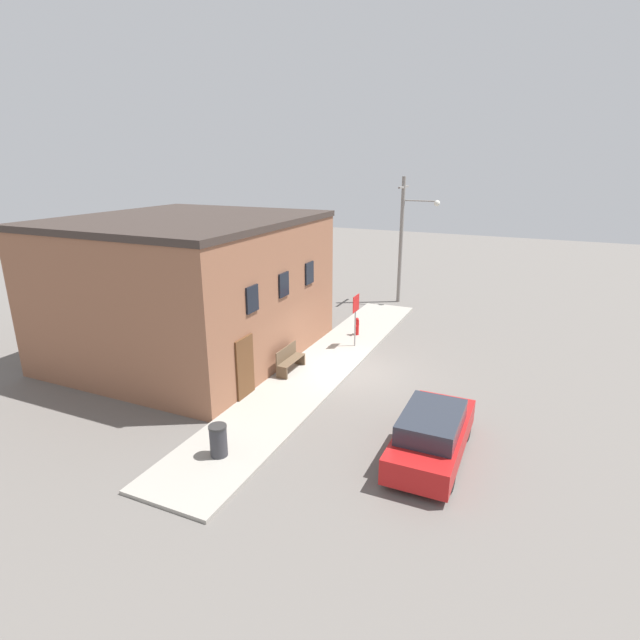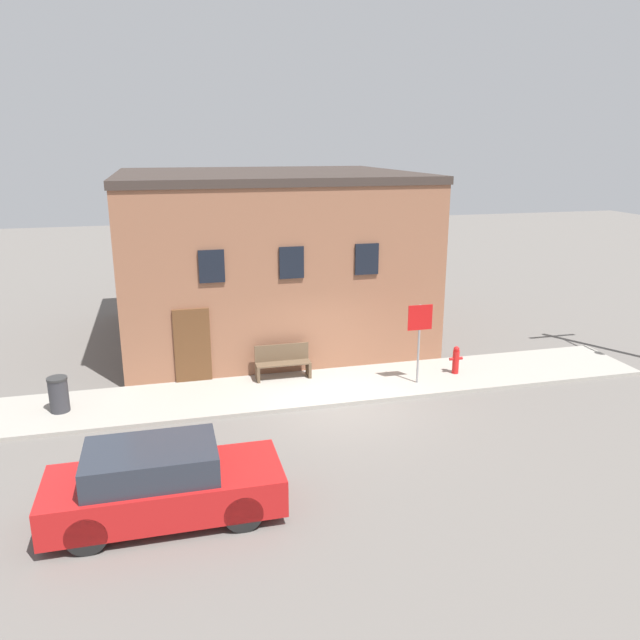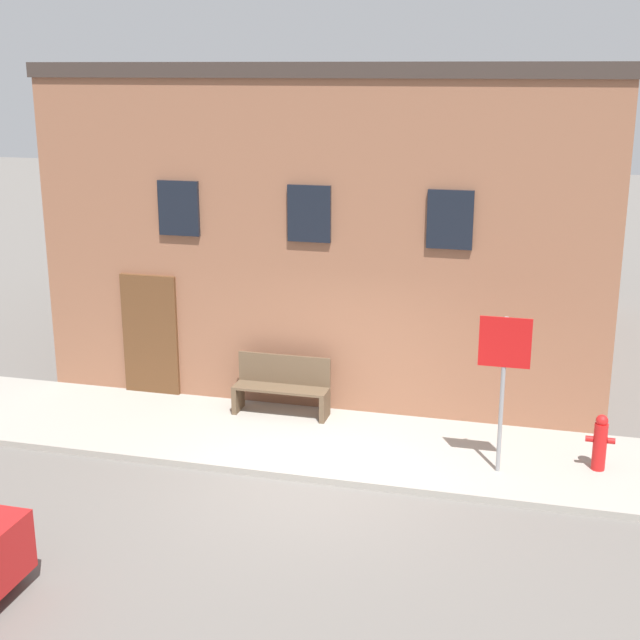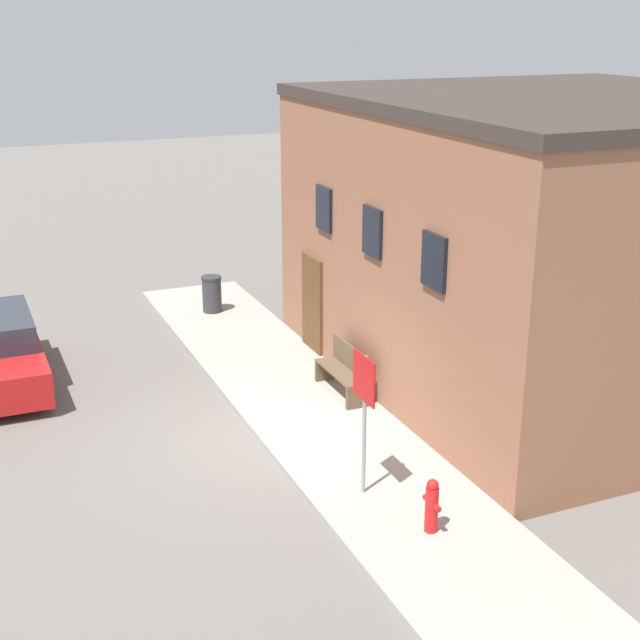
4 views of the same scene
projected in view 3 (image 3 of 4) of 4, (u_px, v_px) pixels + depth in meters
The scene contains 6 objects.
ground_plane at pixel (312, 483), 12.40m from camera, with size 80.00×80.00×0.00m, color #66605B.
sidewalk at pixel (334, 444), 13.58m from camera, with size 18.50×2.57×0.10m.
brick_building at pixel (366, 207), 18.21m from camera, with size 9.59×8.76×5.66m.
fire_hydrant at pixel (600, 442), 12.49m from camera, with size 0.40×0.19×0.82m.
stop_sign at pixel (504, 364), 12.11m from camera, with size 0.70×0.06×2.25m.
bench at pixel (282, 386), 14.53m from camera, with size 1.56×0.44×0.96m.
Camera 3 is at (2.99, -10.90, 5.59)m, focal length 50.00 mm.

